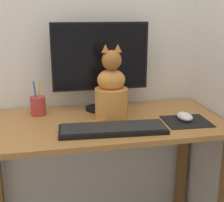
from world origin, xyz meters
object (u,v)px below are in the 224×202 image
Objects in this scene: keyboard at (113,129)px; computer_mouse_right at (185,116)px; cat at (111,92)px; pen_cup at (38,106)px; monitor at (100,62)px.

computer_mouse_right is (0.37, 0.06, 0.01)m from keyboard.
pen_cup is (-0.36, 0.13, -0.09)m from cat.
monitor is 2.84× the size of pen_cup.
pen_cup is at bearing 162.22° from cat.
keyboard is 1.32× the size of cat.
monitor reaches higher than computer_mouse_right.
computer_mouse_right is 0.60× the size of pen_cup.
pen_cup is at bearing -175.69° from monitor.
cat reaches higher than computer_mouse_right.
keyboard is 0.45m from pen_cup.
computer_mouse_right is at bearing -19.09° from pen_cup.
keyboard is at bearing -90.92° from monitor.
cat reaches higher than pen_cup.
keyboard is at bearing -97.89° from cat.
computer_mouse_right is at bearing 13.79° from keyboard.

